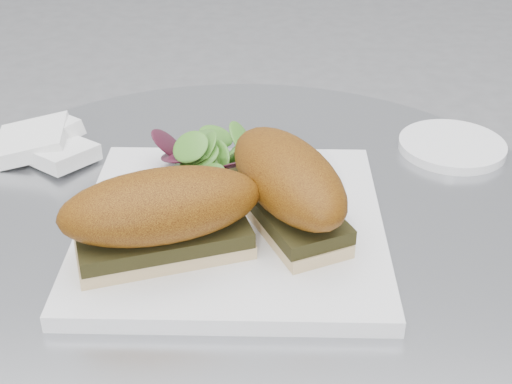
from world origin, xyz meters
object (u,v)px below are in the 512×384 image
(sandwich_left, at_px, (162,214))
(plate, at_px, (232,226))
(saucer, at_px, (452,146))
(sandwich_right, at_px, (288,184))

(sandwich_left, bearing_deg, plate, 27.53)
(plate, height_order, saucer, plate)
(saucer, bearing_deg, plate, -143.07)
(plate, bearing_deg, sandwich_left, -132.51)
(sandwich_left, xyz_separation_m, sandwich_right, (0.11, 0.06, -0.00))
(plate, relative_size, sandwich_left, 1.50)
(sandwich_right, bearing_deg, saucer, 107.48)
(sandwich_right, distance_m, saucer, 0.27)
(plate, bearing_deg, saucer, 36.93)
(sandwich_left, height_order, sandwich_right, same)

